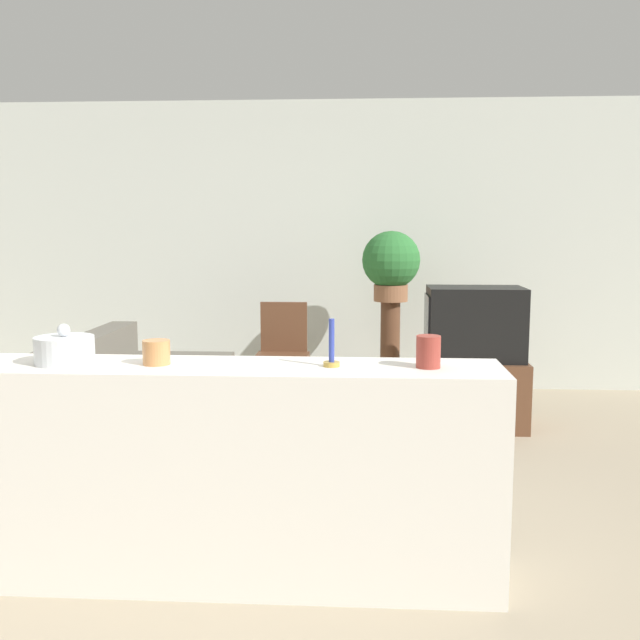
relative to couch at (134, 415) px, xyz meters
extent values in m
plane|color=tan|center=(0.66, -1.26, -0.27)|extent=(14.00, 14.00, 0.00)
cube|color=silver|center=(0.66, 2.17, 1.08)|extent=(9.00, 0.06, 2.70)
cube|color=#605B51|center=(0.05, 0.00, -0.07)|extent=(0.97, 1.72, 0.40)
cube|color=#605B51|center=(-0.33, 0.00, 0.33)|extent=(0.20, 1.72, 0.39)
cube|color=#605B51|center=(0.05, -0.78, 0.01)|extent=(0.97, 0.16, 0.56)
cube|color=#605B51|center=(0.05, 0.78, 0.01)|extent=(0.97, 0.16, 0.56)
cube|color=brown|center=(2.41, 0.84, -0.01)|extent=(0.77, 0.56, 0.52)
cube|color=black|center=(2.41, 0.84, 0.53)|extent=(0.72, 0.44, 0.56)
cube|color=black|center=(2.04, 0.84, 0.53)|extent=(0.02, 0.36, 0.44)
cube|color=brown|center=(0.88, 1.15, 0.19)|extent=(0.44, 0.44, 0.04)
cube|color=brown|center=(0.88, 1.35, 0.42)|extent=(0.40, 0.04, 0.42)
cylinder|color=brown|center=(0.69, 0.96, -0.05)|extent=(0.04, 0.04, 0.44)
cylinder|color=brown|center=(1.07, 0.96, -0.05)|extent=(0.04, 0.04, 0.44)
cylinder|color=brown|center=(0.69, 1.34, -0.05)|extent=(0.04, 0.04, 0.44)
cylinder|color=brown|center=(1.07, 1.34, -0.05)|extent=(0.04, 0.04, 0.44)
cylinder|color=brown|center=(1.79, 1.52, 0.18)|extent=(0.17, 0.17, 0.90)
cylinder|color=#8E5B3D|center=(1.79, 1.52, 0.70)|extent=(0.29, 0.29, 0.14)
sphere|color=#2D7033|center=(1.79, 1.52, 0.98)|extent=(0.50, 0.50, 0.50)
cube|color=white|center=(0.66, -1.66, 0.21)|extent=(2.97, 0.44, 0.96)
cylinder|color=silver|center=(0.26, -1.66, 0.75)|extent=(0.25, 0.25, 0.12)
sphere|color=silver|center=(0.26, -1.66, 0.83)|extent=(0.06, 0.06, 0.06)
cylinder|color=#C6844C|center=(0.67, -1.66, 0.74)|extent=(0.12, 0.12, 0.11)
cylinder|color=#B7933D|center=(1.42, -1.66, 0.70)|extent=(0.07, 0.07, 0.02)
cylinder|color=#2D3D9E|center=(1.42, -1.66, 0.80)|extent=(0.02, 0.02, 0.18)
cylinder|color=#99382D|center=(1.82, -1.66, 0.76)|extent=(0.10, 0.10, 0.14)
camera|label=1|loc=(1.55, -4.61, 1.28)|focal=40.00mm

